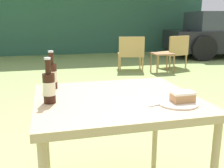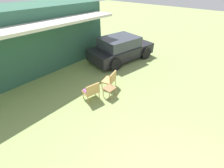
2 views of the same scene
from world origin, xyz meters
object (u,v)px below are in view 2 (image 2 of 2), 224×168
at_px(parked_car, 121,49).
at_px(garden_side_table, 109,89).
at_px(wicker_chair_plain, 110,79).
at_px(wicker_chair_cushioned, 91,90).

distance_m(parked_car, garden_side_table, 3.72).
bearing_deg(parked_car, wicker_chair_plain, -139.57).
bearing_deg(wicker_chair_plain, garden_side_table, 22.90).
xyz_separation_m(parked_car, garden_side_table, (-3.15, -1.95, -0.30)).
bearing_deg(wicker_chair_plain, wicker_chair_cushioned, -16.78).
height_order(wicker_chair_cushioned, wicker_chair_plain, same).
bearing_deg(wicker_chair_cushioned, wicker_chair_plain, -169.46).
relative_size(wicker_chair_cushioned, wicker_chair_plain, 1.00).
height_order(parked_car, wicker_chair_plain, parked_car).
height_order(wicker_chair_cushioned, garden_side_table, wicker_chair_cushioned).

